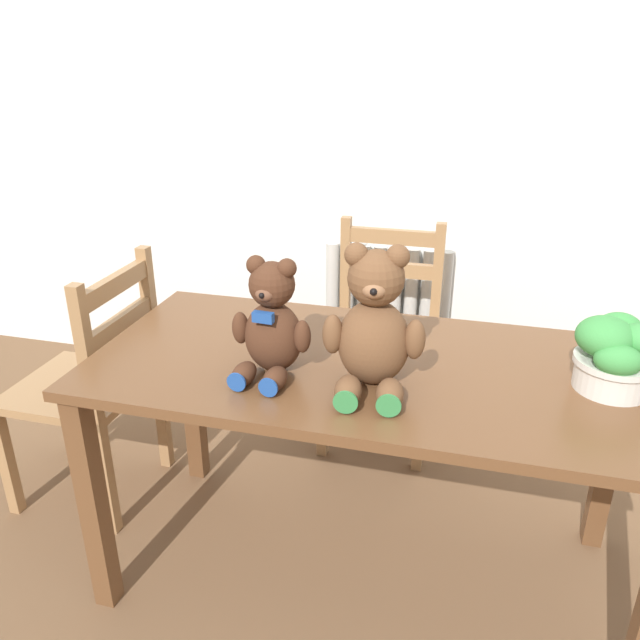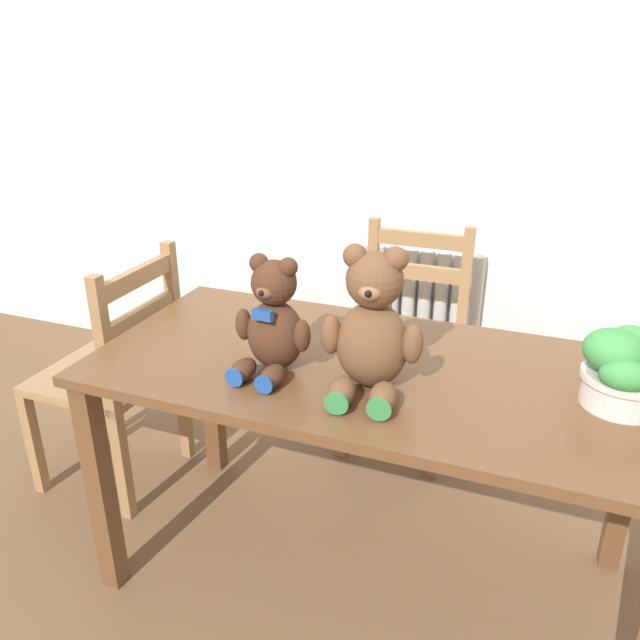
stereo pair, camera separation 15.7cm
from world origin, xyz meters
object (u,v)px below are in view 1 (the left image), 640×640
at_px(teddy_bear_left, 272,325).
at_px(potted_plant, 615,353).
at_px(wooden_chair_behind, 383,337).
at_px(teddy_bear_right, 374,327).
at_px(wooden_chair_side, 92,384).

height_order(teddy_bear_left, potted_plant, teddy_bear_left).
xyz_separation_m(teddy_bear_left, potted_plant, (0.85, 0.13, -0.04)).
distance_m(wooden_chair_behind, potted_plant, 1.12).
bearing_deg(potted_plant, teddy_bear_left, -171.07).
distance_m(teddy_bear_left, teddy_bear_right, 0.27).
bearing_deg(wooden_chair_behind, teddy_bear_right, 97.13).
height_order(teddy_bear_left, teddy_bear_right, teddy_bear_right).
relative_size(teddy_bear_left, teddy_bear_right, 0.85).
bearing_deg(teddy_bear_right, wooden_chair_side, -19.95).
bearing_deg(potted_plant, wooden_chair_side, 175.66).
height_order(wooden_chair_behind, teddy_bear_left, teddy_bear_left).
relative_size(wooden_chair_behind, teddy_bear_right, 2.44).
relative_size(teddy_bear_right, potted_plant, 1.65).
bearing_deg(wooden_chair_behind, wooden_chair_side, 35.96).
relative_size(wooden_chair_behind, teddy_bear_left, 2.86).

